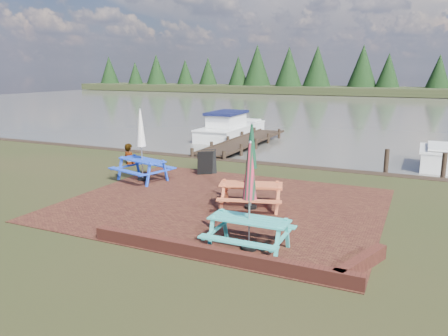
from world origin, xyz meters
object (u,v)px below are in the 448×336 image
picnic_table_blue (142,156)px  jetty (244,142)px  boat_jetty (230,129)px  person (129,144)px  picnic_table_teal (249,214)px  picnic_table_red (251,180)px  chalkboard (207,162)px

picnic_table_blue → jetty: (0.30, 8.86, -0.78)m
jetty → boat_jetty: boat_jetty is taller
person → boat_jetty: bearing=-73.2°
picnic_table_blue → person: size_ratio=1.47×
boat_jetty → picnic_table_teal: bearing=-65.2°
picnic_table_teal → boat_jetty: 17.46m
picnic_table_red → picnic_table_blue: size_ratio=0.96×
picnic_table_teal → person: 10.06m
chalkboard → jetty: bearing=65.5°
chalkboard → person: 3.85m
picnic_table_red → picnic_table_blue: bearing=146.4°
picnic_table_red → chalkboard: size_ratio=2.63×
picnic_table_teal → person: bearing=141.3°
picnic_table_red → jetty: bearing=96.6°
picnic_table_teal → chalkboard: (-4.04, 5.95, -0.36)m
boat_jetty → person: size_ratio=3.64×
picnic_table_red → chalkboard: picnic_table_red is taller
picnic_table_teal → boat_jetty: (-7.42, 15.79, -0.49)m
boat_jetty → person: (-0.44, -9.52, 0.52)m
picnic_table_teal → person: (-7.86, 6.28, 0.02)m
picnic_table_red → boat_jetty: size_ratio=0.39×
chalkboard → person: person is taller
picnic_table_teal → jetty: picnic_table_teal is taller
chalkboard → person: size_ratio=0.54×
picnic_table_blue → jetty: size_ratio=0.28×
picnic_table_teal → chalkboard: picnic_table_teal is taller
picnic_table_teal → picnic_table_red: bearing=110.4°
chalkboard → person: bearing=139.5°
boat_jetty → chalkboard: bearing=-71.5°
picnic_table_teal → jetty: 14.15m
picnic_table_teal → picnic_table_red: size_ratio=0.98×
boat_jetty → person: person is taller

